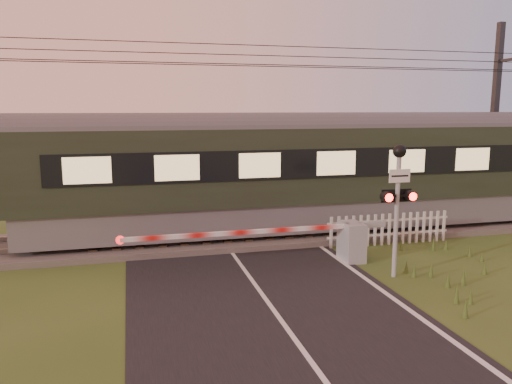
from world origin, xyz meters
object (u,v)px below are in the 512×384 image
object	(u,v)px
picket_fence	(389,229)
catenary_mast	(495,114)
crossing_signal	(398,187)
boom_gate	(339,240)

from	to	relation	value
picket_fence	catenary_mast	xyz separation A→B (m)	(6.97, 4.13, 3.43)
crossing_signal	picket_fence	distance (m)	3.54
crossing_signal	catenary_mast	world-z (taller)	catenary_mast
boom_gate	crossing_signal	xyz separation A→B (m)	(0.84, -1.51, 1.67)
crossing_signal	catenary_mast	xyz separation A→B (m)	(8.34, 6.85, 1.65)
boom_gate	crossing_signal	size ratio (longest dim) A/B	2.18
picket_fence	catenary_mast	size ratio (longest dim) A/B	0.54
crossing_signal	catenary_mast	distance (m)	10.92
picket_fence	catenary_mast	bearing A→B (deg)	30.62
crossing_signal	boom_gate	bearing A→B (deg)	119.02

